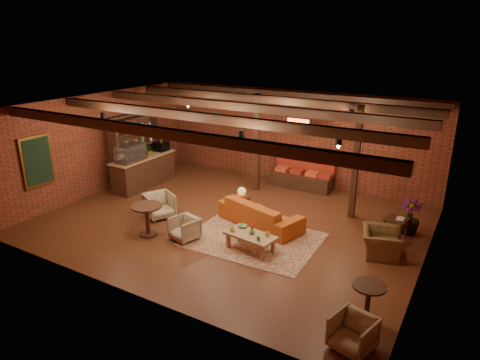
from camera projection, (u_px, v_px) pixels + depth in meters
The scene contains 29 objects.
floor at pixel (231, 221), 11.96m from camera, with size 10.00×10.00×0.00m, color #38180E.
ceiling at pixel (230, 107), 10.91m from camera, with size 10.00×8.00×0.02m, color black.
wall_back at pixel (292, 137), 14.70m from camera, with size 10.00×0.02×3.20m, color brown.
wall_front at pixel (121, 220), 8.18m from camera, with size 10.00×0.02×3.20m, color brown.
wall_left at pixel (99, 143), 13.83m from camera, with size 0.02×8.00×3.20m, color brown.
wall_right at pixel (432, 202), 9.04m from camera, with size 0.02×8.00×3.20m, color brown.
ceiling_beams at pixel (230, 112), 10.95m from camera, with size 9.80×6.40×0.22m, color black, non-canonical shape.
ceiling_pipe at pixel (260, 111), 12.33m from camera, with size 0.12×0.12×9.60m, color black.
post_left at pixel (257, 143), 13.84m from camera, with size 0.16×0.16×3.20m, color black.
post_right at pixel (356, 163), 11.72m from camera, with size 0.16×0.16×3.20m, color black.
service_counter at pixel (144, 163), 14.48m from camera, with size 0.80×2.50×1.60m, color black, non-canonical shape.
plant_counter at pixel (149, 151), 14.45m from camera, with size 0.35×0.39×0.30m, color #337F33.
shelving_hutch at pixel (136, 150), 14.62m from camera, with size 0.52×2.00×2.40m, color black, non-canonical shape.
chalkboard_menu at pixel (37, 161), 11.92m from camera, with size 0.08×0.96×1.46m, color black.
banquette at pixel (301, 174), 14.40m from camera, with size 2.10×0.70×1.00m, color #A1291A, non-canonical shape.
service_sign at pixel (299, 122), 13.43m from camera, with size 0.86×0.06×0.30m, color #F04118.
ceiling_spotlights at pixel (230, 120), 11.02m from camera, with size 6.40×4.40×0.28m, color black, non-canonical shape.
rug at pixel (253, 239), 10.91m from camera, with size 3.24×2.48×0.01m, color maroon.
sofa at pixel (260, 213), 11.61m from camera, with size 2.44×0.95×0.71m, color #A44516.
coffee_table at pixel (250, 236), 10.26m from camera, with size 1.31×0.79×0.67m.
side_table_lamp at pixel (242, 193), 12.38m from camera, with size 0.45×0.45×0.78m.
round_table_left at pixel (147, 215), 10.99m from camera, with size 0.79×0.79×0.82m.
armchair_a at pixel (159, 204), 12.12m from camera, with size 0.75×0.70×0.77m, color beige.
armchair_b at pixel (184, 228), 10.82m from camera, with size 0.63×0.59×0.65m, color beige.
armchair_right at pixel (381, 238), 10.04m from camera, with size 0.96×0.62×0.84m, color brown.
side_table_book at pixel (396, 220), 10.77m from camera, with size 0.60×0.60×0.60m.
round_table_right at pixel (368, 296), 7.73m from camera, with size 0.61×0.61×0.72m.
armchair_far at pixel (353, 332), 7.04m from camera, with size 0.65×0.61×0.67m, color beige.
plant_tall at pixel (414, 183), 10.78m from camera, with size 1.57×1.57×2.81m, color #4C7F4C.
Camera 1 is at (5.75, -9.29, 5.00)m, focal length 32.00 mm.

